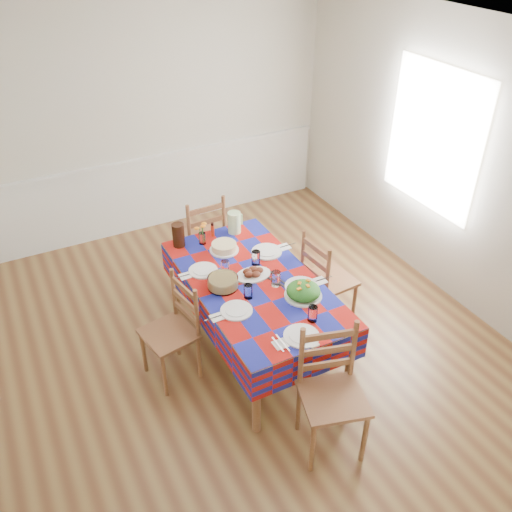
{
  "coord_description": "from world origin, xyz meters",
  "views": [
    {
      "loc": [
        -1.59,
        -3.32,
        3.49
      ],
      "look_at": [
        0.13,
        -0.02,
        0.97
      ],
      "focal_mm": 38.0,
      "sensor_mm": 36.0,
      "label": 1
    }
  ],
  "objects": [
    {
      "name": "chair_left",
      "position": [
        -0.65,
        -0.02,
        0.46
      ],
      "size": [
        0.46,
        0.48,
        0.94
      ],
      "rotation": [
        0.0,
        0.0,
        -1.39
      ],
      "color": "brown",
      "rests_on": "room"
    },
    {
      "name": "cake",
      "position": [
        0.08,
        0.52,
        0.77
      ],
      "size": [
        0.27,
        0.27,
        0.08
      ],
      "color": "white",
      "rests_on": "dining_table"
    },
    {
      "name": "setting_left_near",
      "position": [
        -0.15,
        -0.28,
        0.76
      ],
      "size": [
        0.47,
        0.28,
        0.12
      ],
      "rotation": [
        0.0,
        0.0,
        1.57
      ],
      "color": "white",
      "rests_on": "dining_table"
    },
    {
      "name": "serving_utensils",
      "position": [
        0.28,
        -0.12,
        0.74
      ],
      "size": [
        0.14,
        0.31,
        0.01
      ],
      "color": "black",
      "rests_on": "dining_table"
    },
    {
      "name": "pasta_bowl",
      "position": [
        -0.16,
        0.02,
        0.78
      ],
      "size": [
        0.26,
        0.26,
        0.09
      ],
      "color": "white",
      "rests_on": "dining_table"
    },
    {
      "name": "chair_right",
      "position": [
        0.85,
        -0.03,
        0.48
      ],
      "size": [
        0.44,
        0.46,
        0.98
      ],
      "rotation": [
        0.0,
        0.0,
        1.64
      ],
      "color": "brown",
      "rests_on": "room"
    },
    {
      "name": "hot_sauce",
      "position": [
        0.09,
        0.8,
        0.81
      ],
      "size": [
        0.03,
        0.03,
        0.14
      ],
      "primitive_type": "cylinder",
      "color": "red",
      "rests_on": "dining_table"
    },
    {
      "name": "salad_platter",
      "position": [
        0.36,
        -0.4,
        0.78
      ],
      "size": [
        0.31,
        0.31,
        0.13
      ],
      "color": "white",
      "rests_on": "dining_table"
    },
    {
      "name": "setting_right_near",
      "position": [
        0.36,
        -0.24,
        0.76
      ],
      "size": [
        0.53,
        0.3,
        0.13
      ],
      "rotation": [
        0.0,
        0.0,
        -1.57
      ],
      "color": "white",
      "rests_on": "dining_table"
    },
    {
      "name": "green_pitcher",
      "position": [
        0.3,
        0.77,
        0.84
      ],
      "size": [
        0.13,
        0.13,
        0.22
      ],
      "primitive_type": "cylinder",
      "color": "#C4EEA8",
      "rests_on": "dining_table"
    },
    {
      "name": "setting_near_head",
      "position": [
        0.15,
        -0.77,
        0.76
      ],
      "size": [
        0.44,
        0.3,
        0.13
      ],
      "color": "white",
      "rests_on": "dining_table"
    },
    {
      "name": "setting_right_far",
      "position": [
        0.35,
        0.26,
        0.76
      ],
      "size": [
        0.53,
        0.3,
        0.14
      ],
      "rotation": [
        0.0,
        0.0,
        -1.57
      ],
      "color": "white",
      "rests_on": "dining_table"
    },
    {
      "name": "window_right",
      "position": [
        2.23,
        0.3,
        1.5
      ],
      "size": [
        0.0,
        1.4,
        1.4
      ],
      "primitive_type": "plane",
      "rotation": [
        0.0,
        -1.57,
        0.0
      ],
      "color": "white",
      "rests_on": "room"
    },
    {
      "name": "chair_near",
      "position": [
        0.12,
        -1.21,
        0.5
      ],
      "size": [
        0.55,
        0.54,
        1.02
      ],
      "rotation": [
        0.0,
        0.0,
        -0.28
      ],
      "color": "brown",
      "rests_on": "room"
    },
    {
      "name": "dining_table",
      "position": [
        0.1,
        -0.03,
        0.65
      ],
      "size": [
        1.01,
        1.88,
        0.73
      ],
      "color": "brown",
      "rests_on": "room"
    },
    {
      "name": "tea_pitcher",
      "position": [
        -0.26,
        0.79,
        0.85
      ],
      "size": [
        0.11,
        0.11,
        0.23
      ],
      "primitive_type": "cylinder",
      "color": "black",
      "rests_on": "dining_table"
    },
    {
      "name": "room",
      "position": [
        0.0,
        0.0,
        1.35
      ],
      "size": [
        4.58,
        5.08,
        2.78
      ],
      "color": "brown",
      "rests_on": "ground"
    },
    {
      "name": "wainscot",
      "position": [
        0.0,
        2.48,
        0.49
      ],
      "size": [
        4.41,
        0.06,
        0.92
      ],
      "color": "white",
      "rests_on": "room"
    },
    {
      "name": "chair_far",
      "position": [
        0.11,
        1.16,
        0.5
      ],
      "size": [
        0.46,
        0.44,
        1.01
      ],
      "rotation": [
        0.0,
        0.0,
        3.18
      ],
      "color": "brown",
      "rests_on": "room"
    },
    {
      "name": "setting_left_far",
      "position": [
        -0.17,
        0.27,
        0.76
      ],
      "size": [
        0.47,
        0.28,
        0.12
      ],
      "rotation": [
        0.0,
        0.0,
        1.57
      ],
      "color": "white",
      "rests_on": "dining_table"
    },
    {
      "name": "flower_vase",
      "position": [
        -0.06,
        0.72,
        0.82
      ],
      "size": [
        0.13,
        0.11,
        0.22
      ],
      "color": "white",
      "rests_on": "dining_table"
    },
    {
      "name": "meat_platter",
      "position": [
        0.13,
        0.05,
        0.76
      ],
      "size": [
        0.32,
        0.23,
        0.06
      ],
      "color": "white",
      "rests_on": "dining_table"
    },
    {
      "name": "name_card",
      "position": [
        0.13,
        -0.95,
        0.74
      ],
      "size": [
        0.07,
        0.02,
        0.02
      ],
      "primitive_type": "cube",
      "color": "white",
      "rests_on": "dining_table"
    }
  ]
}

